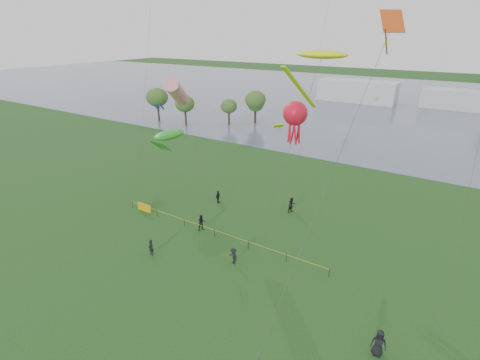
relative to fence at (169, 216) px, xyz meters
The scene contains 17 objects.
ground_plane 15.94m from the fence, 49.04° to the right, with size 400.00×400.00×0.00m, color #143912.
lake 88.59m from the fence, 83.23° to the left, with size 400.00×120.00×0.08m, color slate.
pavilion_left 83.02m from the fence, 91.07° to the left, with size 22.00×8.00×6.00m, color silver.
pavilion_right 89.40m from the fence, 74.13° to the left, with size 18.00×7.00×5.00m, color silver.
trees 44.44m from the fence, 120.84° to the left, with size 24.40×15.24×7.66m.
fence is the anchor object (origin of this frame).
spectator_a 4.30m from the fence, ahead, with size 0.86×0.67×1.77m, color black.
spectator_b 10.54m from the fence, 15.01° to the right, with size 1.02×0.59×1.58m, color black.
spectator_c 6.75m from the fence, 72.51° to the left, with size 0.93×0.39×1.59m, color black.
spectator_d 24.04m from the fence, 14.18° to the right, with size 0.96×0.62×1.96m, color black.
spectator_f 6.41m from the fence, 62.53° to the right, with size 0.58×0.38×1.58m, color black.
spectator_g 13.88m from the fence, 39.88° to the left, with size 0.91×0.71×1.86m, color black.
kite_stingray 22.46m from the fence, 23.83° to the left, with size 5.54×9.90×17.83m.
kite_windsock 13.77m from the fence, 114.02° to the left, with size 7.52×4.96×14.91m.
kite_creature 10.23m from the fence, 128.17° to the left, with size 2.58×6.40×8.23m.
kite_octopus 17.45m from the fence, 26.76° to the left, with size 2.32×6.21×13.38m.
kite_delta 27.39m from the fence, 11.02° to the right, with size 3.07×15.70×20.38m.
Camera 1 is at (13.92, -12.36, 19.31)m, focal length 26.00 mm.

